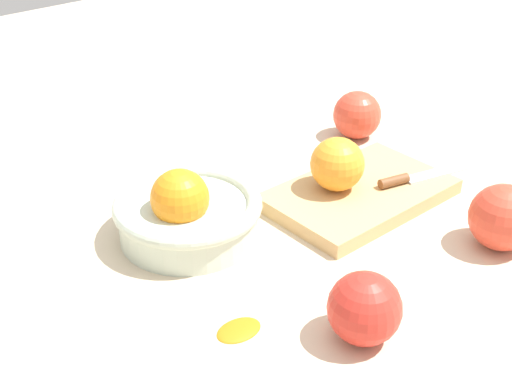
% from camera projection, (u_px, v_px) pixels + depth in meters
% --- Properties ---
extents(ground_plane, '(2.40, 2.40, 0.00)m').
position_uv_depth(ground_plane, '(314.00, 219.00, 0.93)').
color(ground_plane, beige).
extents(bowl, '(0.19, 0.19, 0.10)m').
position_uv_depth(bowl, '(187.00, 213.00, 0.87)').
color(bowl, beige).
rests_on(bowl, ground_plane).
extents(cutting_board, '(0.26, 0.16, 0.02)m').
position_uv_depth(cutting_board, '(360.00, 194.00, 0.96)').
color(cutting_board, tan).
rests_on(cutting_board, ground_plane).
extents(orange_on_board, '(0.07, 0.07, 0.07)m').
position_uv_depth(orange_on_board, '(337.00, 164.00, 0.94)').
color(orange_on_board, orange).
rests_on(orange_on_board, cutting_board).
extents(knife, '(0.15, 0.06, 0.01)m').
position_uv_depth(knife, '(413.00, 177.00, 0.97)').
color(knife, silver).
rests_on(knife, cutting_board).
extents(apple_front_left, '(0.08, 0.08, 0.08)m').
position_uv_depth(apple_front_left, '(364.00, 308.00, 0.71)').
color(apple_front_left, red).
rests_on(apple_front_left, ground_plane).
extents(apple_back_right, '(0.08, 0.08, 0.08)m').
position_uv_depth(apple_back_right, '(357.00, 115.00, 1.13)').
color(apple_back_right, '#D6422D').
rests_on(apple_back_right, ground_plane).
extents(apple_front_right, '(0.08, 0.08, 0.08)m').
position_uv_depth(apple_front_right, '(503.00, 217.00, 0.85)').
color(apple_front_right, '#D6422D').
rests_on(apple_front_right, ground_plane).
extents(citrus_peel, '(0.05, 0.04, 0.01)m').
position_uv_depth(citrus_peel, '(239.00, 328.00, 0.73)').
color(citrus_peel, orange).
rests_on(citrus_peel, ground_plane).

